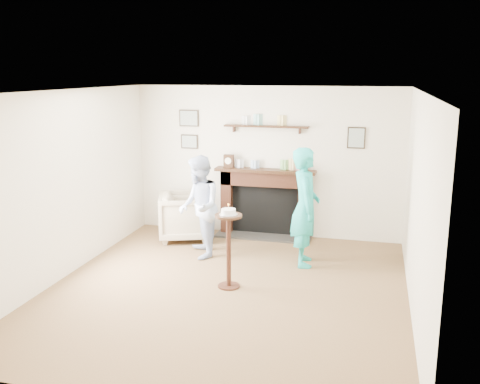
% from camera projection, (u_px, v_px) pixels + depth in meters
% --- Properties ---
extents(ground, '(5.00, 5.00, 0.00)m').
position_uv_depth(ground, '(226.00, 290.00, 6.83)').
color(ground, brown).
rests_on(ground, ground).
extents(room_shell, '(4.54, 5.02, 2.52)m').
position_uv_depth(room_shell, '(240.00, 156.00, 7.13)').
color(room_shell, beige).
rests_on(room_shell, ground).
extents(armchair, '(1.08, 1.07, 0.77)m').
position_uv_depth(armchair, '(186.00, 238.00, 8.93)').
color(armchair, tan).
rests_on(armchair, ground).
extents(man, '(0.84, 0.92, 1.53)m').
position_uv_depth(man, '(200.00, 256.00, 8.08)').
color(man, silver).
rests_on(man, ground).
extents(woman, '(0.52, 0.69, 1.70)m').
position_uv_depth(woman, '(304.00, 264.00, 7.76)').
color(woman, teal).
rests_on(woman, ground).
extents(pedestal_table, '(0.35, 0.35, 1.11)m').
position_uv_depth(pedestal_table, '(229.00, 236.00, 6.78)').
color(pedestal_table, black).
rests_on(pedestal_table, ground).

